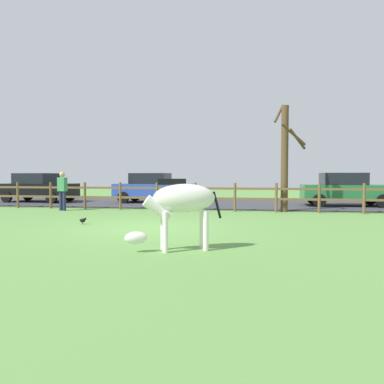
# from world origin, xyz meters

# --- Properties ---
(ground_plane) EXTENTS (60.00, 60.00, 0.00)m
(ground_plane) POSITION_xyz_m (0.00, 0.00, 0.00)
(ground_plane) COLOR #5B8C42
(parking_asphalt) EXTENTS (28.00, 7.40, 0.05)m
(parking_asphalt) POSITION_xyz_m (0.00, 9.30, 0.03)
(parking_asphalt) COLOR #38383D
(parking_asphalt) RESTS_ON ground_plane
(paddock_fence) EXTENTS (21.61, 0.11, 1.18)m
(paddock_fence) POSITION_xyz_m (-0.25, 5.00, 0.67)
(paddock_fence) COLOR brown
(paddock_fence) RESTS_ON ground_plane
(bare_tree) EXTENTS (1.31, 1.30, 4.42)m
(bare_tree) POSITION_xyz_m (4.23, 5.26, 2.26)
(bare_tree) COLOR #513A23
(bare_tree) RESTS_ON ground_plane
(zebra) EXTENTS (1.83, 1.01, 1.41)m
(zebra) POSITION_xyz_m (1.60, -2.86, 0.93)
(zebra) COLOR white
(zebra) RESTS_ON ground_plane
(crow_on_grass) EXTENTS (0.21, 0.10, 0.20)m
(crow_on_grass) POSITION_xyz_m (-2.08, 0.30, 0.13)
(crow_on_grass) COLOR black
(crow_on_grass) RESTS_ON ground_plane
(parked_car_green) EXTENTS (4.02, 1.92, 1.56)m
(parked_car_green) POSITION_xyz_m (7.22, 8.10, 0.84)
(parked_car_green) COLOR #236B38
(parked_car_green) RESTS_ON parking_asphalt
(parked_car_blue) EXTENTS (4.04, 1.97, 1.56)m
(parked_car_blue) POSITION_xyz_m (-2.32, 8.57, 0.84)
(parked_car_blue) COLOR #2D4CAD
(parked_car_blue) RESTS_ON parking_asphalt
(parked_car_black) EXTENTS (4.08, 2.04, 1.56)m
(parked_car_black) POSITION_xyz_m (-8.64, 8.02, 0.84)
(parked_car_black) COLOR black
(parked_car_black) RESTS_ON parking_asphalt
(visitor_near_fence) EXTENTS (0.40, 0.29, 1.64)m
(visitor_near_fence) POSITION_xyz_m (-4.98, 4.17, 0.91)
(visitor_near_fence) COLOR #232847
(visitor_near_fence) RESTS_ON ground_plane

